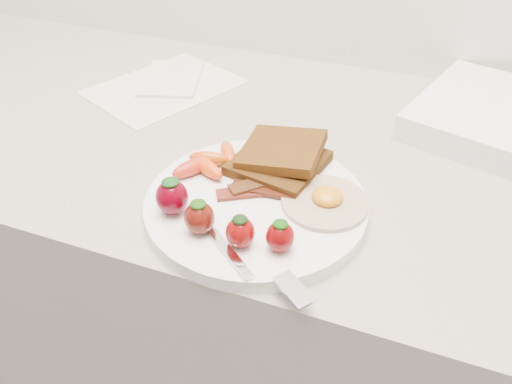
% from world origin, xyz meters
% --- Properties ---
extents(counter, '(2.00, 0.60, 0.90)m').
position_xyz_m(counter, '(0.00, 1.70, 0.45)').
color(counter, gray).
rests_on(counter, ground).
extents(plate, '(0.27, 0.27, 0.02)m').
position_xyz_m(plate, '(0.03, 1.53, 0.91)').
color(plate, white).
rests_on(plate, counter).
extents(toast_lower, '(0.13, 0.13, 0.01)m').
position_xyz_m(toast_lower, '(0.03, 1.60, 0.93)').
color(toast_lower, black).
rests_on(toast_lower, plate).
extents(toast_upper, '(0.11, 0.10, 0.02)m').
position_xyz_m(toast_upper, '(0.03, 1.62, 0.94)').
color(toast_upper, '#41260C').
rests_on(toast_upper, toast_lower).
extents(fried_egg, '(0.12, 0.12, 0.02)m').
position_xyz_m(fried_egg, '(0.11, 1.55, 0.92)').
color(fried_egg, beige).
rests_on(fried_egg, plate).
extents(bacon_strips, '(0.10, 0.08, 0.01)m').
position_xyz_m(bacon_strips, '(0.02, 1.55, 0.92)').
color(bacon_strips, '#3E0403').
rests_on(bacon_strips, plate).
extents(baby_carrots, '(0.08, 0.11, 0.02)m').
position_xyz_m(baby_carrots, '(-0.06, 1.57, 0.93)').
color(baby_carrots, '#C64C0B').
rests_on(baby_carrots, plate).
extents(strawberries, '(0.17, 0.06, 0.05)m').
position_xyz_m(strawberries, '(0.00, 1.46, 0.94)').
color(strawberries, '#53000D').
rests_on(strawberries, plate).
extents(fork, '(0.16, 0.09, 0.00)m').
position_xyz_m(fork, '(0.06, 1.43, 0.92)').
color(fork, silver).
rests_on(fork, plate).
extents(paper_sheet, '(0.27, 0.30, 0.00)m').
position_xyz_m(paper_sheet, '(-0.25, 1.79, 0.90)').
color(paper_sheet, silver).
rests_on(paper_sheet, counter).
extents(notepad, '(0.14, 0.17, 0.01)m').
position_xyz_m(notepad, '(-0.25, 1.82, 0.91)').
color(notepad, silver).
rests_on(notepad, paper_sheet).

